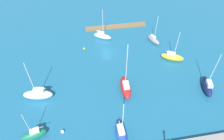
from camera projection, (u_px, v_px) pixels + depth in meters
water at (107, 52)px, 66.95m from camera, size 160.00×160.00×0.00m
pier_dock at (116, 27)px, 77.37m from camera, size 23.15×2.27×0.72m
sailboat_white_far_south at (38, 94)px, 51.85m from camera, size 7.72×3.18×12.37m
sailboat_green_east_end at (34, 135)px, 44.24m from camera, size 5.81×3.09×9.00m
sailboat_gray_near_pier at (154, 40)px, 70.05m from camera, size 3.85×5.94×10.18m
sailboat_navy_center_basin at (207, 86)px, 54.14m from camera, size 3.95×7.50×11.99m
sailboat_red_west_end at (125, 87)px, 54.04m from camera, size 3.01×8.00×14.98m
sailboat_yellow_outer_mooring at (172, 57)px, 63.30m from camera, size 7.35×5.43×10.22m
sailboat_blue_lone_south at (121, 135)px, 44.23m from camera, size 2.44×7.42×12.80m
sailboat_white_lone_north at (102, 36)px, 71.59m from camera, size 6.60×4.97×11.13m
mooring_buoy_yellow at (84, 49)px, 67.53m from camera, size 0.71×0.71×0.71m
mooring_buoy_white at (62, 132)px, 45.63m from camera, size 0.83×0.83×0.83m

